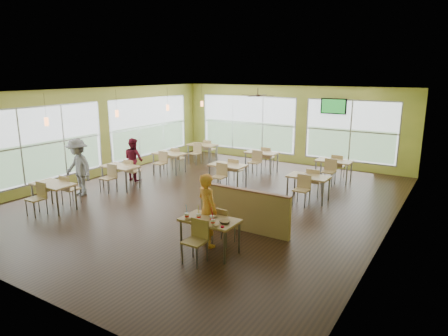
{
  "coord_description": "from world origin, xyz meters",
  "views": [
    {
      "loc": [
        6.38,
        -9.49,
        3.73
      ],
      "look_at": [
        0.92,
        -0.7,
        1.24
      ],
      "focal_mm": 32.0,
      "sensor_mm": 36.0,
      "label": 1
    }
  ],
  "objects": [
    {
      "name": "main_table",
      "position": [
        2.0,
        -3.0,
        0.63
      ],
      "size": [
        1.22,
        1.52,
        0.87
      ],
      "color": "tan",
      "rests_on": "floor"
    },
    {
      "name": "food_basket",
      "position": [
        2.39,
        -3.03,
        0.78
      ],
      "size": [
        0.22,
        0.22,
        0.05
      ],
      "color": "black",
      "rests_on": "main_table"
    },
    {
      "name": "patron_maroon",
      "position": [
        -3.53,
        0.46,
        0.75
      ],
      "size": [
        0.83,
        0.7,
        1.5
      ],
      "primitive_type": "imported",
      "rotation": [
        0.0,
        0.0,
        2.95
      ],
      "color": "maroon",
      "rests_on": "floor"
    },
    {
      "name": "room",
      "position": [
        0.0,
        0.0,
        1.6
      ],
      "size": [
        12.0,
        12.04,
        3.2
      ],
      "color": "black",
      "rests_on": "ground"
    },
    {
      "name": "wrapper_left",
      "position": [
        1.63,
        -3.27,
        0.77
      ],
      "size": [
        0.15,
        0.14,
        0.04
      ],
      "primitive_type": "ellipsoid",
      "rotation": [
        0.0,
        0.0,
        -0.05
      ],
      "color": "#A88051",
      "rests_on": "main_table"
    },
    {
      "name": "ceiling_fan",
      "position": [
        -0.0,
        3.0,
        2.95
      ],
      "size": [
        1.25,
        1.25,
        0.29
      ],
      "color": "#2D2119",
      "rests_on": "ceiling"
    },
    {
      "name": "window_bays",
      "position": [
        -2.65,
        3.08,
        1.48
      ],
      "size": [
        9.24,
        10.24,
        2.38
      ],
      "color": "white",
      "rests_on": "room"
    },
    {
      "name": "tv_backwall",
      "position": [
        1.8,
        5.9,
        2.45
      ],
      "size": [
        1.0,
        0.07,
        0.6
      ],
      "color": "black",
      "rests_on": "wall_back"
    },
    {
      "name": "man_plaid",
      "position": [
        1.75,
        -2.72,
        0.82
      ],
      "size": [
        0.71,
        0.6,
        1.64
      ],
      "primitive_type": "imported",
      "rotation": [
        0.0,
        0.0,
        2.73
      ],
      "color": "orange",
      "rests_on": "floor"
    },
    {
      "name": "cup_yellow",
      "position": [
        1.82,
        -3.15,
        0.82
      ],
      "size": [
        0.1,
        0.1,
        0.35
      ],
      "color": "white",
      "rests_on": "main_table"
    },
    {
      "name": "cup_red_near",
      "position": [
        2.12,
        -3.1,
        0.82
      ],
      "size": [
        0.1,
        0.1,
        0.35
      ],
      "color": "white",
      "rests_on": "main_table"
    },
    {
      "name": "half_wall_divider",
      "position": [
        2.0,
        -1.55,
        0.52
      ],
      "size": [
        2.4,
        0.14,
        1.04
      ],
      "color": "tan",
      "rests_on": "floor"
    },
    {
      "name": "wrapper_mid",
      "position": [
        2.0,
        -2.88,
        0.77
      ],
      "size": [
        0.2,
        0.19,
        0.05
      ],
      "primitive_type": "ellipsoid",
      "rotation": [
        0.0,
        0.0,
        0.1
      ],
      "color": "#A88051",
      "rests_on": "main_table"
    },
    {
      "name": "cup_red_far",
      "position": [
        2.23,
        -3.24,
        0.81
      ],
      "size": [
        0.08,
        0.08,
        0.3
      ],
      "color": "white",
      "rests_on": "main_table"
    },
    {
      "name": "patron_grey",
      "position": [
        -3.71,
        -1.74,
        0.89
      ],
      "size": [
        1.22,
        0.79,
        1.78
      ],
      "primitive_type": "imported",
      "rotation": [
        0.0,
        0.0,
        -0.11
      ],
      "color": "slate",
      "rests_on": "floor"
    },
    {
      "name": "dining_tables",
      "position": [
        -1.05,
        1.71,
        0.63
      ],
      "size": [
        6.92,
        8.72,
        0.87
      ],
      "color": "tan",
      "rests_on": "floor"
    },
    {
      "name": "pendant_lights",
      "position": [
        -3.2,
        0.68,
        2.45
      ],
      "size": [
        0.11,
        7.31,
        0.86
      ],
      "color": "#2D2119",
      "rests_on": "ceiling"
    },
    {
      "name": "ketchup_cup",
      "position": [
        2.46,
        -3.25,
        0.76
      ],
      "size": [
        0.07,
        0.07,
        0.03
      ],
      "primitive_type": "cylinder",
      "color": "#B8011A",
      "rests_on": "main_table"
    },
    {
      "name": "wrapper_right",
      "position": [
        2.34,
        -3.27,
        0.77
      ],
      "size": [
        0.15,
        0.14,
        0.03
      ],
      "primitive_type": "ellipsoid",
      "rotation": [
        0.0,
        0.0,
        -0.24
      ],
      "color": "#A88051",
      "rests_on": "main_table"
    },
    {
      "name": "cup_blue",
      "position": [
        1.58,
        -3.24,
        0.82
      ],
      "size": [
        0.1,
        0.1,
        0.34
      ],
      "color": "white",
      "rests_on": "main_table"
    }
  ]
}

